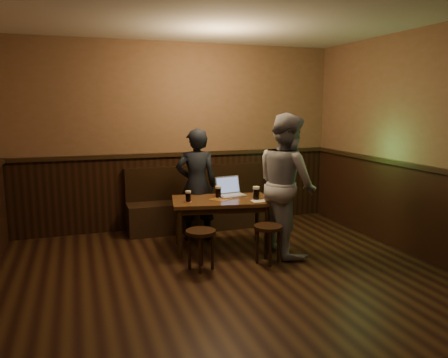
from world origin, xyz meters
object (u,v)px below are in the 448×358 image
object	(u,v)px
pint_left	(188,196)
pint_right	(256,193)
person_suit	(197,185)
stool_left	(201,238)
stool_right	(268,233)
pub_table	(221,206)
bench	(200,208)
person_grey	(287,184)
laptop	(230,191)
pint_mid	(218,192)

from	to	relation	value
pint_left	pint_right	size ratio (longest dim) A/B	0.83
pint_right	person_suit	size ratio (longest dim) A/B	0.11
pint_right	stool_left	bearing A→B (deg)	-152.26
stool_left	stool_right	size ratio (longest dim) A/B	1.01
pub_table	pint_left	bearing A→B (deg)	-166.93
bench	stool_left	bearing A→B (deg)	-105.19
person_suit	person_grey	size ratio (longest dim) A/B	0.88
laptop	pub_table	bearing A→B (deg)	-147.26
pint_left	pub_table	bearing A→B (deg)	2.67
pint_mid	person_suit	world-z (taller)	person_suit
pub_table	person_suit	distance (m)	0.56
stool_left	pint_mid	distance (m)	0.93
laptop	stool_left	bearing A→B (deg)	-138.12
stool_right	pint_mid	distance (m)	0.94
pint_right	person_suit	bearing A→B (deg)	133.13
pint_left	pint_mid	world-z (taller)	pint_mid
stool_left	person_grey	size ratio (longest dim) A/B	0.26
pint_right	person_grey	bearing A→B (deg)	-36.21
person_grey	stool_left	bearing A→B (deg)	98.85
pint_mid	bench	bearing A→B (deg)	89.72
bench	person_suit	world-z (taller)	person_suit
pub_table	person_suit	world-z (taller)	person_suit
stool_left	stool_right	world-z (taller)	stool_left
person_grey	bench	bearing A→B (deg)	25.28
pint_mid	pint_left	bearing A→B (deg)	-165.31
bench	pub_table	bearing A→B (deg)	-90.00
pint_left	pint_mid	distance (m)	0.45
bench	laptop	world-z (taller)	bench
laptop	pint_right	bearing A→B (deg)	-64.70
laptop	person_grey	bearing A→B (deg)	-55.38
stool_right	laptop	xyz separation A→B (m)	(-0.17, 0.86, 0.36)
laptop	person_suit	xyz separation A→B (m)	(-0.38, 0.32, 0.05)
pub_table	person_grey	bearing A→B (deg)	-17.97
pint_left	person_suit	size ratio (longest dim) A/B	0.09
stool_right	pint_right	size ratio (longest dim) A/B	2.68
bench	person_suit	size ratio (longest dim) A/B	1.41
stool_right	person_grey	world-z (taller)	person_grey
pint_left	person_suit	world-z (taller)	person_suit
pint_left	pint_right	world-z (taller)	pint_right
stool_left	stool_right	distance (m)	0.82
stool_left	laptop	xyz separation A→B (m)	(0.64, 0.80, 0.36)
pint_mid	person_grey	size ratio (longest dim) A/B	0.09
pint_left	person_grey	world-z (taller)	person_grey
bench	person_grey	bearing A→B (deg)	-62.72
pub_table	stool_left	world-z (taller)	pub_table
pint_left	person_grey	distance (m)	1.25
stool_right	pint_right	world-z (taller)	pint_right
pub_table	stool_right	world-z (taller)	pub_table
laptop	person_suit	bearing A→B (deg)	130.73
laptop	person_grey	distance (m)	0.81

